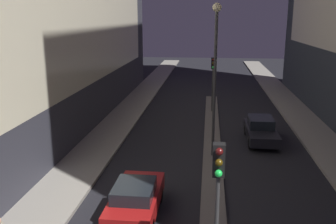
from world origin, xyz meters
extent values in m
cube|color=#66605B|center=(0.00, 15.76, 0.06)|extent=(1.03, 29.52, 0.12)
cube|color=black|center=(0.00, 4.13, 4.03)|extent=(0.32, 0.28, 0.90)
sphere|color=#4C0F0F|center=(0.00, 3.95, 4.33)|extent=(0.20, 0.20, 0.20)
sphere|color=#4C380A|center=(0.00, 3.95, 4.03)|extent=(0.20, 0.20, 0.20)
sphere|color=#1EEA4C|center=(0.00, 3.95, 3.73)|extent=(0.20, 0.20, 0.20)
cylinder|color=#383838|center=(0.00, 24.72, 1.85)|extent=(0.12, 0.12, 3.46)
cube|color=black|center=(0.00, 24.72, 4.03)|extent=(0.32, 0.28, 0.90)
sphere|color=#4C0F0F|center=(0.00, 24.54, 4.33)|extent=(0.20, 0.20, 0.20)
sphere|color=#4C380A|center=(0.00, 24.54, 4.03)|extent=(0.20, 0.20, 0.20)
sphere|color=#1EEA4C|center=(0.00, 24.54, 3.73)|extent=(0.20, 0.20, 0.20)
cylinder|color=#383838|center=(0.00, 14.72, 4.03)|extent=(0.16, 0.16, 7.82)
sphere|color=#F9EAB2|center=(0.00, 14.72, 8.09)|extent=(0.47, 0.47, 0.47)
cube|color=maroon|center=(-3.01, 7.99, 0.67)|extent=(1.75, 4.14, 0.70)
cube|color=black|center=(-3.01, 7.68, 1.26)|extent=(1.49, 1.86, 0.48)
cylinder|color=black|center=(-3.78, 9.27, 0.32)|extent=(0.22, 0.64, 0.64)
cylinder|color=black|center=(-2.25, 9.27, 0.32)|extent=(0.22, 0.64, 0.64)
cube|color=black|center=(3.01, 17.74, 0.61)|extent=(1.74, 4.47, 0.58)
cube|color=black|center=(3.01, 18.07, 1.19)|extent=(1.48, 2.01, 0.58)
cube|color=red|center=(2.40, 19.97, 0.64)|extent=(0.14, 0.04, 0.10)
cube|color=red|center=(3.62, 19.97, 0.64)|extent=(0.14, 0.04, 0.10)
cylinder|color=black|center=(2.25, 19.12, 0.32)|extent=(0.22, 0.64, 0.64)
cylinder|color=black|center=(3.77, 19.12, 0.32)|extent=(0.22, 0.64, 0.64)
cylinder|color=black|center=(2.25, 16.35, 0.32)|extent=(0.22, 0.64, 0.64)
cylinder|color=black|center=(3.77, 16.35, 0.32)|extent=(0.22, 0.64, 0.64)
camera|label=1|loc=(-0.32, -5.07, 7.67)|focal=40.00mm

